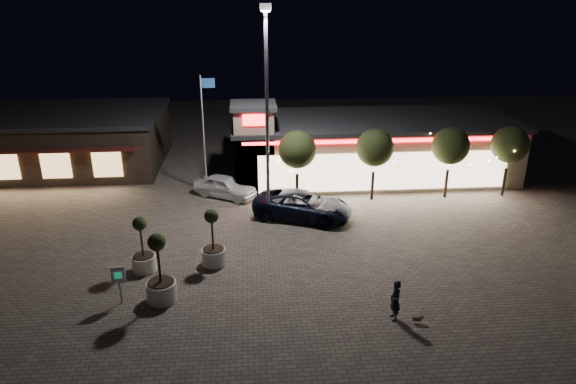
{
  "coord_description": "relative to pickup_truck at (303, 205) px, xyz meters",
  "views": [
    {
      "loc": [
        0.94,
        -20.09,
        13.0
      ],
      "look_at": [
        3.01,
        6.0,
        2.67
      ],
      "focal_mm": 32.0,
      "sensor_mm": 36.0,
      "label": 1
    }
  ],
  "objects": [
    {
      "name": "ground",
      "position": [
        -4.1,
        -8.39,
        -0.83
      ],
      "size": [
        90.0,
        90.0,
        0.0
      ],
      "primitive_type": "plane",
      "color": "#6A6155",
      "rests_on": "ground"
    },
    {
      "name": "planter_mid",
      "position": [
        -7.23,
        -8.39,
        0.19
      ],
      "size": [
        1.34,
        1.34,
        3.3
      ],
      "color": "white",
      "rests_on": "ground"
    },
    {
      "name": "planter_right",
      "position": [
        -5.09,
        -5.28,
        0.11
      ],
      "size": [
        1.23,
        1.23,
        3.03
      ],
      "color": "white",
      "rests_on": "ground"
    },
    {
      "name": "dog",
      "position": [
        3.69,
        -11.0,
        -0.58
      ],
      "size": [
        0.47,
        0.22,
        0.25
      ],
      "color": "#59514C",
      "rests_on": "ground"
    },
    {
      "name": "planter_left",
      "position": [
        -8.5,
        -5.66,
        0.07
      ],
      "size": [
        1.18,
        1.18,
        2.91
      ],
      "color": "white",
      "rests_on": "ground"
    },
    {
      "name": "floodlight_pole",
      "position": [
        -2.1,
        -0.39,
        6.19
      ],
      "size": [
        0.6,
        0.4,
        12.38
      ],
      "color": "gray",
      "rests_on": "ground"
    },
    {
      "name": "white_sedan",
      "position": [
        -4.83,
        3.86,
        -0.09
      ],
      "size": [
        4.64,
        3.69,
        1.48
      ],
      "primitive_type": "imported",
      "rotation": [
        0.0,
        0.0,
        1.05
      ],
      "color": "white",
      "rests_on": "ground"
    },
    {
      "name": "pickup_truck",
      "position": [
        0.0,
        0.0,
        0.0
      ],
      "size": [
        6.54,
        4.72,
        1.65
      ],
      "primitive_type": "imported",
      "rotation": [
        0.0,
        0.0,
        1.2
      ],
      "color": "black",
      "rests_on": "ground"
    },
    {
      "name": "valet_sign",
      "position": [
        -9.01,
        -8.49,
        0.44
      ],
      "size": [
        0.6,
        0.11,
        1.82
      ],
      "color": "gray",
      "rests_on": "ground"
    },
    {
      "name": "string_tree_a",
      "position": [
        -0.1,
        2.61,
        2.73
      ],
      "size": [
        2.42,
        2.42,
        4.79
      ],
      "color": "#332319",
      "rests_on": "ground"
    },
    {
      "name": "string_tree_c",
      "position": [
        9.9,
        2.61,
        2.73
      ],
      "size": [
        2.42,
        2.42,
        4.79
      ],
      "color": "#332319",
      "rests_on": "ground"
    },
    {
      "name": "restaurant_building",
      "position": [
        -18.1,
        11.58,
        1.33
      ],
      "size": [
        16.4,
        11.0,
        4.3
      ],
      "color": "#382D23",
      "rests_on": "ground"
    },
    {
      "name": "retail_building",
      "position": [
        5.41,
        7.43,
        1.38
      ],
      "size": [
        20.4,
        8.4,
        6.1
      ],
      "color": "tan",
      "rests_on": "ground"
    },
    {
      "name": "flagpole",
      "position": [
        -6.0,
        4.61,
        3.92
      ],
      "size": [
        0.95,
        0.1,
        8.0
      ],
      "color": "white",
      "rests_on": "ground"
    },
    {
      "name": "string_tree_d",
      "position": [
        13.9,
        2.61,
        2.73
      ],
      "size": [
        2.42,
        2.42,
        4.79
      ],
      "color": "#332319",
      "rests_on": "ground"
    },
    {
      "name": "string_tree_b",
      "position": [
        4.9,
        2.61,
        2.73
      ],
      "size": [
        2.42,
        2.42,
        4.79
      ],
      "color": "#332319",
      "rests_on": "ground"
    },
    {
      "name": "pedestrian",
      "position": [
        2.76,
        -10.63,
        0.08
      ],
      "size": [
        0.49,
        0.7,
        1.82
      ],
      "primitive_type": "imported",
      "rotation": [
        0.0,
        0.0,
        -1.48
      ],
      "color": "black",
      "rests_on": "ground"
    }
  ]
}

